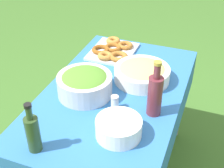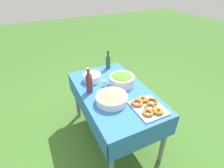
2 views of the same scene
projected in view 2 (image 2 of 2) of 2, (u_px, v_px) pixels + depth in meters
The scene contains 9 objects.
ground_plane at pixel (114, 134), 2.30m from camera, with size 14.00×14.00×0.00m, color #3D6B28.
picnic_table at pixel (114, 99), 1.97m from camera, with size 1.22×0.72×0.70m.
salad_bowl at pixel (122, 79), 1.99m from camera, with size 0.29×0.29×0.13m.
pasta_bowl at pixel (112, 98), 1.73m from camera, with size 0.31×0.31×0.10m.
donut_platter at pixel (148, 107), 1.66m from camera, with size 0.34×0.30×0.05m.
plate_stack at pixel (92, 77), 2.08m from camera, with size 0.21×0.21×0.08m.
olive_oil_bottle at pixel (108, 62), 2.32m from camera, with size 0.06×0.06×0.24m.
wine_bottle at pixel (89, 83), 1.84m from camera, with size 0.07×0.07×0.29m.
salt_shaker at pixel (105, 83), 1.98m from camera, with size 0.04×0.04×0.07m.
Camera 2 is at (1.40, -0.71, 1.80)m, focal length 28.00 mm.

